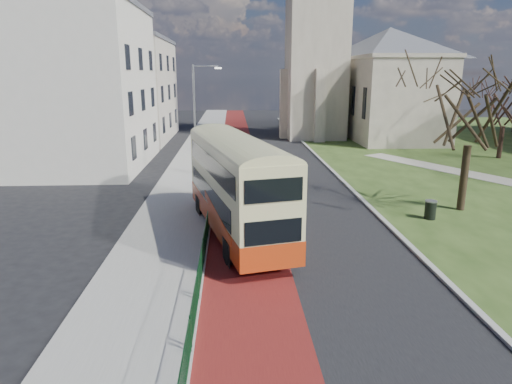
{
  "coord_description": "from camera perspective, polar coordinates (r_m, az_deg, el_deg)",
  "views": [
    {
      "loc": [
        -1.72,
        -16.25,
        7.5
      ],
      "look_at": [
        -0.63,
        4.82,
        2.0
      ],
      "focal_mm": 32.0,
      "sensor_mm": 36.0,
      "label": 1
    }
  ],
  "objects": [
    {
      "name": "streetlamp",
      "position": [
        34.48,
        -7.42,
        9.65
      ],
      "size": [
        2.13,
        0.18,
        8.0
      ],
      "color": "gray",
      "rests_on": "pavement_west"
    },
    {
      "name": "road_carriageway",
      "position": [
        37.16,
        2.08,
        2.96
      ],
      "size": [
        9.0,
        120.0,
        0.01
      ],
      "primitive_type": "cube",
      "color": "black",
      "rests_on": "ground"
    },
    {
      "name": "ground",
      "position": [
        17.98,
        2.85,
        -10.06
      ],
      "size": [
        160.0,
        160.0,
        0.0
      ],
      "primitive_type": "plane",
      "color": "black",
      "rests_on": "ground"
    },
    {
      "name": "gothic_church",
      "position": [
        56.38,
        12.5,
        20.02
      ],
      "size": [
        16.38,
        18.0,
        40.0
      ],
      "color": "gray",
      "rests_on": "ground"
    },
    {
      "name": "winter_tree_near",
      "position": [
        27.29,
        25.6,
        11.22
      ],
      "size": [
        7.0,
        7.0,
        9.39
      ],
      "rotation": [
        0.0,
        0.0,
        0.1
      ],
      "color": "#2D2316",
      "rests_on": "grass_green"
    },
    {
      "name": "kerb_west",
      "position": [
        37.03,
        -4.88,
        2.97
      ],
      "size": [
        0.25,
        120.0,
        0.13
      ],
      "primitive_type": "cube",
      "color": "#999993",
      "rests_on": "ground"
    },
    {
      "name": "litter_bin",
      "position": [
        25.72,
        20.97,
        -2.08
      ],
      "size": [
        0.81,
        0.81,
        1.0
      ],
      "rotation": [
        0.0,
        0.0,
        0.37
      ],
      "color": "black",
      "rests_on": "grass_green"
    },
    {
      "name": "bus_lane",
      "position": [
        37.02,
        -2.09,
        2.92
      ],
      "size": [
        3.4,
        120.0,
        0.01
      ],
      "primitive_type": "cube",
      "color": "#591414",
      "rests_on": "ground"
    },
    {
      "name": "winter_tree_far",
      "position": [
        46.55,
        28.8,
        9.97
      ],
      "size": [
        5.12,
        5.12,
        7.4
      ],
      "rotation": [
        0.0,
        0.0,
        0.02
      ],
      "color": "#301D18",
      "rests_on": "grass_green"
    },
    {
      "name": "pedestrian_railing",
      "position": [
        21.45,
        -6.1,
        -4.38
      ],
      "size": [
        0.07,
        24.0,
        1.12
      ],
      "color": "#0D3C1D",
      "rests_on": "ground"
    },
    {
      "name": "kerb_east",
      "position": [
        39.75,
        8.46,
        3.67
      ],
      "size": [
        0.25,
        80.0,
        0.13
      ],
      "primitive_type": "cube",
      "color": "#999993",
      "rests_on": "ground"
    },
    {
      "name": "pavement_west",
      "position": [
        37.15,
        -7.97,
        2.92
      ],
      "size": [
        4.0,
        120.0,
        0.12
      ],
      "primitive_type": "cube",
      "color": "gray",
      "rests_on": "ground"
    },
    {
      "name": "bus",
      "position": [
        21.25,
        -2.5,
        1.27
      ],
      "size": [
        5.02,
        11.2,
        4.56
      ],
      "rotation": [
        0.0,
        0.0,
        0.24
      ],
      "color": "#AC320F",
      "rests_on": "ground"
    },
    {
      "name": "street_block_far",
      "position": [
        55.65,
        -16.08,
        12.27
      ],
      "size": [
        10.3,
        16.3,
        11.5
      ],
      "color": "#B7AD9B",
      "rests_on": "ground"
    },
    {
      "name": "street_block_near",
      "position": [
        40.19,
        -21.25,
        12.24
      ],
      "size": [
        10.3,
        14.3,
        13.0
      ],
      "color": "silver",
      "rests_on": "ground"
    }
  ]
}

